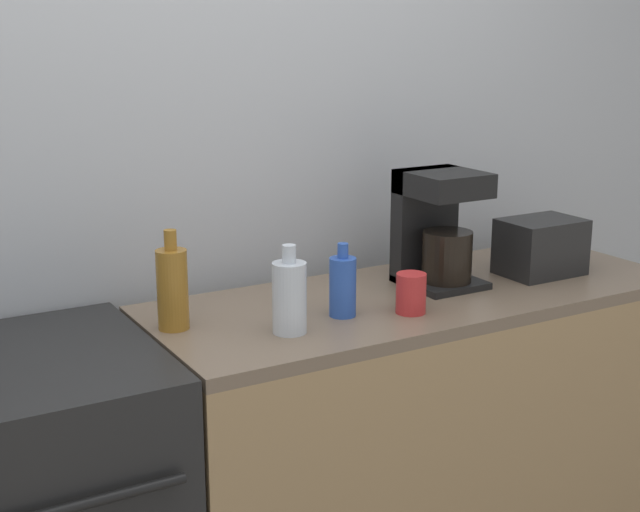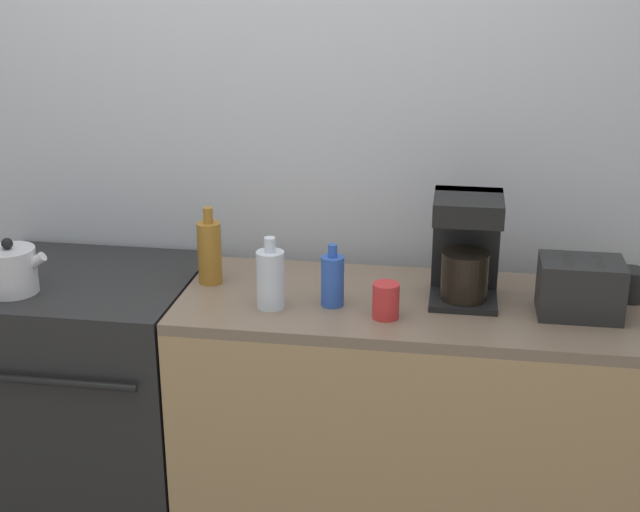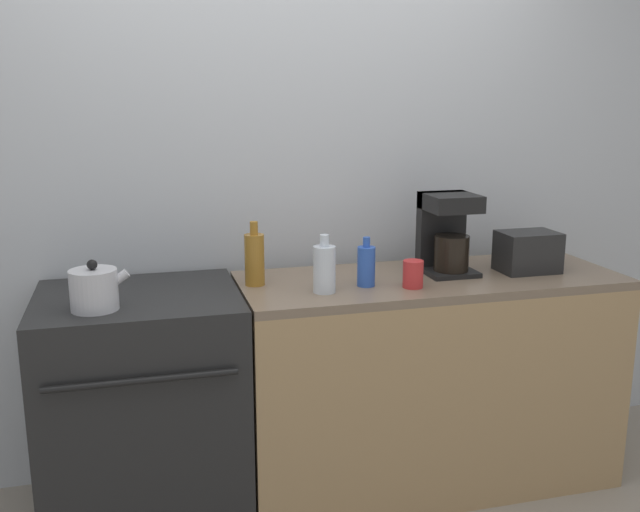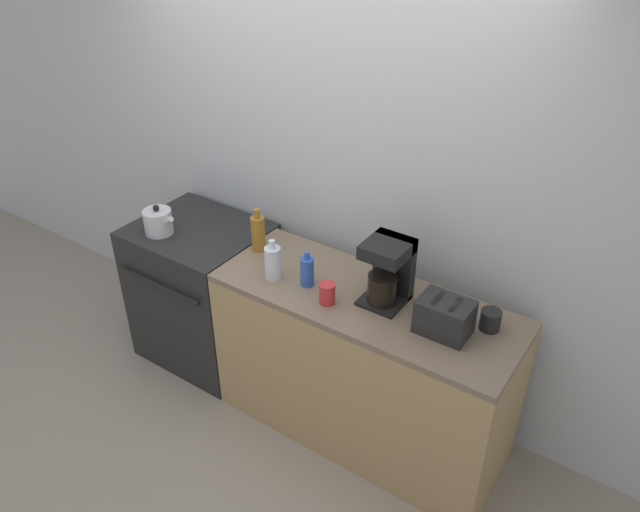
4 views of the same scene
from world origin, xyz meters
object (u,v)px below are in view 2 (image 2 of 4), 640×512
at_px(toaster, 580,288).
at_px(cup_red, 386,301).
at_px(cup_black, 630,285).
at_px(bottle_clear, 270,278).
at_px(bottle_blue, 332,280).
at_px(coffee_maker, 466,246).
at_px(stove, 88,397).
at_px(kettle, 11,270).
at_px(bottle_amber, 210,251).

height_order(toaster, cup_red, toaster).
bearing_deg(cup_black, bottle_clear, -167.96).
bearing_deg(bottle_clear, bottle_blue, 14.36).
bearing_deg(coffee_maker, bottle_clear, -163.90).
relative_size(toaster, coffee_maker, 0.72).
bearing_deg(coffee_maker, stove, -178.96).
height_order(toaster, bottle_blue, bottle_blue).
bearing_deg(bottle_clear, cup_red, -3.74).
relative_size(kettle, bottle_blue, 1.06).
height_order(kettle, cup_red, kettle).
height_order(stove, cup_black, cup_black).
bearing_deg(bottle_amber, stove, -176.39).
relative_size(toaster, bottle_blue, 1.24).
relative_size(stove, cup_black, 9.20).
height_order(toaster, cup_black, toaster).
distance_m(toaster, cup_red, 0.59).
distance_m(stove, kettle, 0.57).
relative_size(toaster, cup_black, 2.43).
xyz_separation_m(toaster, cup_red, (-0.58, -0.12, -0.03)).
distance_m(toaster, bottle_amber, 1.18).
distance_m(stove, toaster, 1.73).
bearing_deg(cup_red, bottle_blue, 157.61).
bearing_deg(toaster, cup_red, -168.64).
bearing_deg(bottle_amber, kettle, -163.06).
bearing_deg(bottle_clear, bottle_amber, 143.99).
relative_size(kettle, cup_black, 2.08).
height_order(stove, kettle, kettle).
bearing_deg(bottle_amber, bottle_clear, -36.01).
distance_m(kettle, bottle_amber, 0.64).
relative_size(kettle, cup_red, 1.93).
bearing_deg(cup_red, stove, 170.91).
xyz_separation_m(bottle_blue, cup_black, (0.92, 0.19, -0.03)).
height_order(bottle_amber, cup_red, bottle_amber).
bearing_deg(stove, bottle_blue, -6.35).
distance_m(coffee_maker, bottle_amber, 0.84).
bearing_deg(bottle_clear, stove, 168.24).
xyz_separation_m(stove, bottle_clear, (0.71, -0.15, 0.55)).
height_order(kettle, bottle_clear, bottle_clear).
distance_m(bottle_blue, cup_black, 0.94).
bearing_deg(stove, bottle_amber, 3.61).
xyz_separation_m(stove, bottle_amber, (0.46, 0.03, 0.57)).
bearing_deg(bottle_amber, cup_black, 2.56).
bearing_deg(cup_black, bottle_blue, -168.43).
relative_size(stove, bottle_clear, 4.11).
distance_m(bottle_clear, cup_red, 0.36).
xyz_separation_m(kettle, toaster, (1.79, 0.10, 0.01)).
bearing_deg(kettle, bottle_amber, 16.94).
height_order(kettle, coffee_maker, coffee_maker).
height_order(bottle_blue, cup_red, bottle_blue).
relative_size(bottle_amber, cup_black, 2.54).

